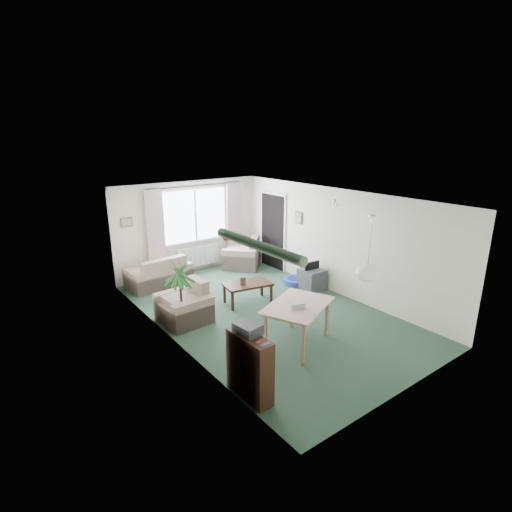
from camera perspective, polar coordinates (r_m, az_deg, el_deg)
ground at (r=8.31m, az=1.25°, el=-8.10°), size 6.50×6.50×0.00m
window at (r=10.54m, az=-8.71°, el=5.78°), size 1.80×0.03×1.30m
curtain_rod at (r=10.35m, az=-8.69°, el=9.90°), size 2.60×0.03×0.03m
curtain_left at (r=10.03m, az=-14.18°, el=3.52°), size 0.45×0.08×2.00m
curtain_right at (r=11.08m, az=-3.16°, el=5.29°), size 0.45×0.08×2.00m
radiator at (r=10.78m, az=-8.35°, el=0.01°), size 1.20×0.10×0.55m
doorway at (r=10.78m, az=2.44°, el=3.49°), size 0.03×0.95×2.00m
pendant_lamp at (r=6.38m, az=15.60°, el=-2.37°), size 0.36×0.36×0.36m
tinsel_garland at (r=4.69m, az=0.16°, el=1.55°), size 1.60×1.60×0.12m
bauble_cluster_a at (r=9.13m, az=4.35°, el=8.78°), size 0.20×0.20×0.20m
bauble_cluster_b at (r=8.49m, az=11.25°, el=7.87°), size 0.20×0.20×0.20m
wall_picture_back at (r=9.84m, az=-18.01°, el=4.62°), size 0.28×0.03×0.22m
wall_picture_right at (r=9.92m, az=6.11°, el=5.46°), size 0.03×0.24×0.30m
sofa at (r=9.88m, az=-13.74°, el=-2.09°), size 1.54×0.90×0.74m
armchair_corner at (r=10.94m, az=-2.06°, el=0.61°), size 1.32×1.32×0.86m
armchair_left at (r=7.92m, az=-10.30°, el=-6.51°), size 0.90×0.95×0.81m
coffee_table at (r=8.69m, az=-1.19°, el=-5.30°), size 1.10×0.74×0.45m
photo_frame at (r=8.51m, az=-1.88°, el=-3.58°), size 0.12×0.06×0.16m
bookshelf at (r=5.69m, az=-0.92°, el=-15.52°), size 0.28×0.78×0.94m
hifi_box at (r=5.49m, az=-1.19°, el=-10.31°), size 0.32×0.38×0.14m
houseplant at (r=7.57m, az=-10.69°, el=-5.37°), size 0.77×0.77×1.36m
dining_table at (r=7.04m, az=5.93°, el=-9.77°), size 1.39×1.19×0.73m
gift_box at (r=6.73m, az=5.81°, el=-7.04°), size 0.30×0.26×0.12m
tv_cube at (r=9.52m, az=7.95°, el=-3.29°), size 0.52×0.56×0.49m
pet_bed at (r=9.88m, az=5.72°, el=-3.55°), size 0.79×0.79×0.13m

